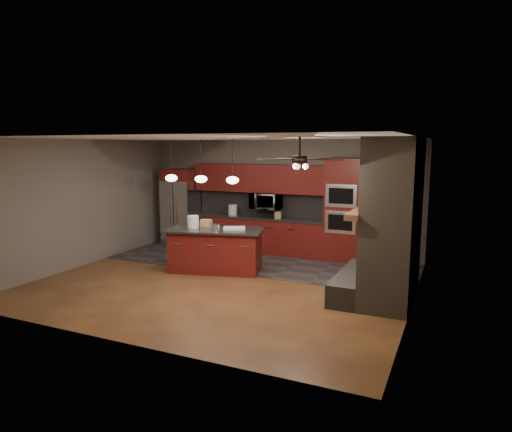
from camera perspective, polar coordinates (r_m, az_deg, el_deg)
The scene contains 22 objects.
ground at distance 9.06m, azimuth -4.04°, elevation -8.31°, with size 7.00×7.00×0.00m, color brown.
ceiling at distance 8.66m, azimuth -4.25°, elevation 9.68°, with size 7.00×6.00×0.02m, color white.
back_wall at distance 11.46m, azimuth 3.01°, elevation 2.47°, with size 7.00×0.02×2.80m, color #655951.
right_wall at distance 7.74m, azimuth 19.29°, elevation -1.09°, with size 0.02×6.00×2.80m, color #655951.
left_wall at distance 10.85m, azimuth -20.63°, elevation 1.55°, with size 0.02×6.00×2.80m, color #655951.
slate_tile_patch at distance 10.62m, azimuth 0.58°, elevation -5.69°, with size 7.00×2.40×0.01m, color #363330.
fireplace_column at distance 8.20m, azimuth 16.29°, elevation -1.14°, with size 1.30×2.10×2.80m.
back_cabinetry at distance 11.47m, azimuth 0.31°, elevation -0.06°, with size 3.59×0.64×2.20m.
oven_tower at distance 10.69m, azimuth 10.91°, elevation 0.73°, with size 0.80×0.63×2.38m.
microwave at distance 11.34m, azimuth 1.25°, elevation 1.90°, with size 0.73×0.41×0.50m, color silver.
refrigerator at distance 12.41m, azimuth -9.36°, elevation 1.09°, with size 0.87×0.75×2.04m.
kitchen_island at distance 9.76m, azimuth -5.10°, elevation -4.24°, with size 2.19×1.39×0.92m.
white_bucket at distance 9.83m, azimuth -7.87°, elevation -0.72°, with size 0.24×0.24×0.26m, color white.
paint_can at distance 9.56m, azimuth -5.09°, elevation -1.38°, with size 0.17×0.17×0.12m, color silver.
paint_tray at distance 9.59m, azimuth -2.73°, elevation -1.54°, with size 0.45×0.32×0.05m, color silver.
cardboard_box at distance 9.98m, azimuth -6.25°, elevation -0.87°, with size 0.23×0.17×0.15m, color tan.
counter_bucket at distance 11.71m, azimuth -2.91°, elevation 0.79°, with size 0.23×0.23×0.26m, color silver.
counter_box at distance 11.15m, azimuth 2.81°, elevation 0.15°, with size 0.16×0.12×0.17m, color #94724C.
pendant_left at distance 10.15m, azimuth -10.53°, elevation 4.71°, with size 0.26×0.26×0.92m.
pendant_center at distance 9.74m, azimuth -6.89°, elevation 4.63°, with size 0.26×0.26×0.92m.
pendant_right at distance 9.38m, azimuth -2.95°, elevation 4.52°, with size 0.26×0.26×0.92m.
ceiling_fan at distance 7.20m, azimuth 5.45°, elevation 7.13°, with size 1.27×1.33×0.41m.
Camera 1 is at (4.13, -7.61, 2.67)m, focal length 32.00 mm.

